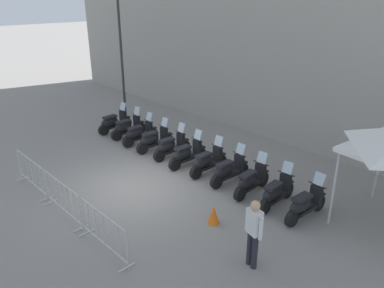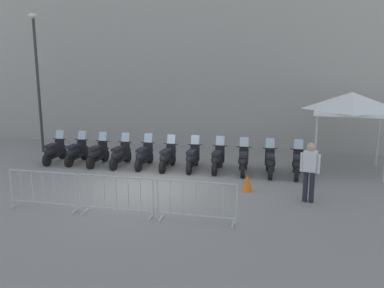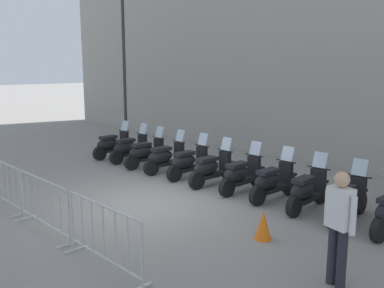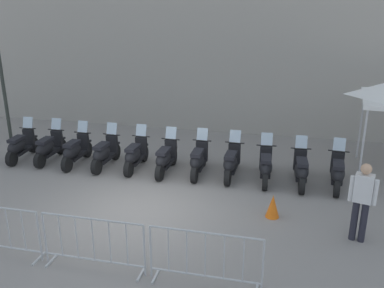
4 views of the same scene
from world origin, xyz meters
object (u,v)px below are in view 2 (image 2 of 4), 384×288
at_px(motorcycle_2, 97,154).
at_px(motorcycle_0, 54,152).
at_px(motorcycle_4, 144,156).
at_px(motorcycle_9, 270,163).
at_px(motorcycle_10, 297,164).
at_px(motorcycle_8, 243,161).
at_px(street_lamp, 37,71).
at_px(barrier_segment_2, 196,202).
at_px(motorcycle_1, 76,153).
at_px(motorcycle_7, 217,160).
at_px(officer_near_row_end, 310,169).
at_px(motorcycle_6, 192,158).
at_px(motorcycle_5, 167,158).
at_px(barrier_segment_1, 116,196).
at_px(canopy_tent, 352,103).
at_px(motorcycle_3, 120,155).
at_px(traffic_cone, 247,183).
at_px(barrier_segment_0, 43,191).

bearing_deg(motorcycle_2, motorcycle_0, -173.96).
bearing_deg(motorcycle_4, motorcycle_0, -172.73).
distance_m(motorcycle_9, motorcycle_10, 0.94).
xyz_separation_m(motorcycle_8, street_lamp, (-9.32, 0.60, 3.16)).
height_order(motorcycle_4, barrier_segment_2, motorcycle_4).
relative_size(motorcycle_1, street_lamp, 0.29).
bearing_deg(motorcycle_9, motorcycle_8, -175.54).
height_order(motorcycle_7, officer_near_row_end, officer_near_row_end).
bearing_deg(street_lamp, motorcycle_6, -6.08).
xyz_separation_m(motorcycle_0, officer_near_row_end, (9.88, -1.42, 0.53)).
distance_m(motorcycle_5, barrier_segment_1, 4.68).
bearing_deg(motorcycle_9, barrier_segment_1, -122.27).
bearing_deg(motorcycle_7, motorcycle_2, -172.06).
bearing_deg(motorcycle_10, motorcycle_1, -173.59).
bearing_deg(motorcycle_1, motorcycle_9, 6.24).
distance_m(motorcycle_6, motorcycle_8, 1.90).
relative_size(motorcycle_1, canopy_tent, 0.59).
xyz_separation_m(motorcycle_2, barrier_segment_2, (5.45, -4.08, 0.07)).
bearing_deg(officer_near_row_end, motorcycle_8, 135.39).
bearing_deg(motorcycle_5, motorcycle_3, -173.80).
height_order(motorcycle_6, motorcycle_10, same).
xyz_separation_m(motorcycle_6, street_lamp, (-7.43, 0.79, 3.16)).
bearing_deg(motorcycle_3, officer_near_row_end, -13.84).
xyz_separation_m(motorcycle_4, barrier_segment_2, (3.58, -4.36, 0.07)).
xyz_separation_m(motorcycle_1, traffic_cone, (7.12, -1.18, -0.18)).
xyz_separation_m(motorcycle_10, officer_near_row_end, (0.49, -2.53, 0.53)).
height_order(motorcycle_5, barrier_segment_1, motorcycle_5).
bearing_deg(barrier_segment_0, barrier_segment_2, 6.57).
bearing_deg(motorcycle_1, street_lamp, 153.73).
height_order(barrier_segment_0, barrier_segment_1, same).
relative_size(motorcycle_8, officer_near_row_end, 0.99).
xyz_separation_m(motorcycle_3, motorcycle_10, (6.57, 0.79, 0.00)).
bearing_deg(motorcycle_10, barrier_segment_2, -112.39).
bearing_deg(motorcycle_9, traffic_cone, -101.66).
height_order(motorcycle_8, barrier_segment_0, motorcycle_8).
distance_m(motorcycle_4, motorcycle_6, 1.89).
relative_size(motorcycle_5, motorcycle_8, 1.00).
xyz_separation_m(motorcycle_0, motorcycle_7, (6.56, 0.85, 0.00)).
bearing_deg(motorcycle_4, motorcycle_2, -171.51).
bearing_deg(motorcycle_10, motorcycle_2, -173.03).
bearing_deg(motorcycle_5, barrier_segment_1, -83.40).
distance_m(motorcycle_4, motorcycle_7, 2.84).
distance_m(motorcycle_0, motorcycle_3, 2.83).
height_order(motorcycle_7, motorcycle_10, same).
bearing_deg(motorcycle_0, canopy_tent, 13.32).
distance_m(motorcycle_0, barrier_segment_0, 5.37).
height_order(motorcycle_6, traffic_cone, motorcycle_6).
distance_m(motorcycle_3, street_lamp, 5.72).
xyz_separation_m(motorcycle_7, motorcycle_8, (0.95, 0.06, 0.00)).
relative_size(motorcycle_8, motorcycle_9, 1.00).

